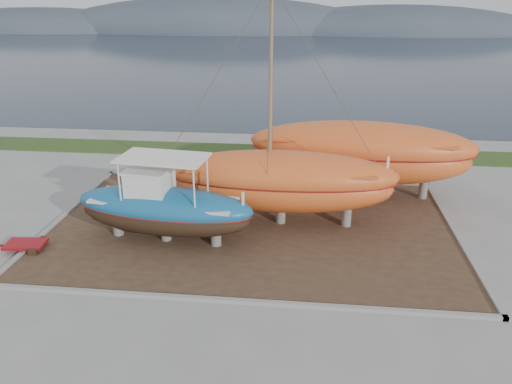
# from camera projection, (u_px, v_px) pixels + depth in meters

# --- Properties ---
(ground) EXTENTS (140.00, 140.00, 0.00)m
(ground) POSITION_uv_depth(u_px,v_px,m) (240.00, 271.00, 19.29)
(ground) COLOR gray
(ground) RESTS_ON ground
(dirt_patch) EXTENTS (18.00, 12.00, 0.06)m
(dirt_patch) POSITION_uv_depth(u_px,v_px,m) (252.00, 226.00, 22.97)
(dirt_patch) COLOR #422D1E
(dirt_patch) RESTS_ON ground
(curb_frame) EXTENTS (18.60, 12.60, 0.15)m
(curb_frame) POSITION_uv_depth(u_px,v_px,m) (252.00, 225.00, 22.95)
(curb_frame) COLOR gray
(curb_frame) RESTS_ON ground
(grass_strip) EXTENTS (44.00, 3.00, 0.08)m
(grass_strip) POSITION_uv_depth(u_px,v_px,m) (272.00, 152.00, 33.57)
(grass_strip) COLOR #284219
(grass_strip) RESTS_ON ground
(sea) EXTENTS (260.00, 100.00, 0.04)m
(sea) POSITION_uv_depth(u_px,v_px,m) (297.00, 56.00, 83.85)
(sea) COLOR #1A2735
(sea) RESTS_ON ground
(mountain_ridge) EXTENTS (200.00, 36.00, 20.00)m
(mountain_ridge) POSITION_uv_depth(u_px,v_px,m) (303.00, 32.00, 134.57)
(mountain_ridge) COLOR #333D49
(mountain_ridge) RESTS_ON ground
(blue_caique) EXTENTS (8.02, 3.29, 3.76)m
(blue_caique) POSITION_uv_depth(u_px,v_px,m) (164.00, 199.00, 20.97)
(blue_caique) COLOR #176092
(blue_caique) RESTS_ON dirt_patch
(white_dinghy) EXTENTS (4.54, 2.60, 1.29)m
(white_dinghy) POSITION_uv_depth(u_px,v_px,m) (149.00, 202.00, 23.91)
(white_dinghy) COLOR white
(white_dinghy) RESTS_ON dirt_patch
(orange_sailboat) EXTENTS (10.46, 3.10, 10.32)m
(orange_sailboat) POSITION_uv_depth(u_px,v_px,m) (283.00, 113.00, 21.35)
(orange_sailboat) COLOR #D75721
(orange_sailboat) RESTS_ON dirt_patch
(orange_bare_hull) EXTENTS (11.75, 4.21, 3.79)m
(orange_bare_hull) POSITION_uv_depth(u_px,v_px,m) (360.00, 160.00, 25.86)
(orange_bare_hull) COLOR #D75721
(orange_bare_hull) RESTS_ON dirt_patch
(red_trailer) EXTENTS (2.50, 1.43, 0.34)m
(red_trailer) POSITION_uv_depth(u_px,v_px,m) (26.00, 246.00, 20.83)
(red_trailer) COLOR maroon
(red_trailer) RESTS_ON ground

